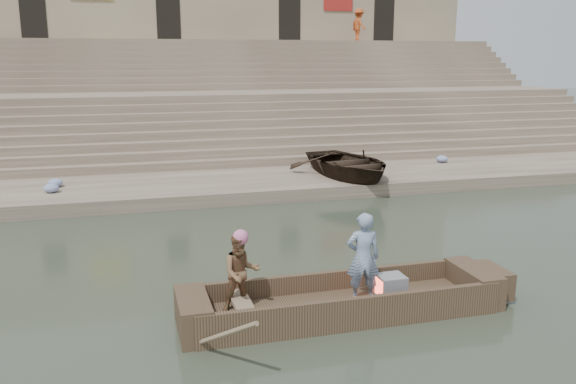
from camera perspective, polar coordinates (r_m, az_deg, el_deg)
name	(u,v)px	position (r m, az deg, el deg)	size (l,w,h in m)	color
ground	(368,269)	(12.67, 7.67, -7.33)	(120.00, 120.00, 0.00)	#2B3528
lower_landing	(274,183)	(19.94, -1.31, 0.85)	(32.00, 4.00, 0.40)	gray
mid_landing	(233,124)	(27.00, -5.26, 6.54)	(32.00, 3.00, 2.80)	gray
upper_landing	(210,89)	(33.79, -7.47, 9.79)	(32.00, 3.00, 5.20)	gray
ghat_steps	(227,111)	(28.61, -5.89, 7.69)	(32.00, 11.00, 5.20)	gray
building_wall	(199,35)	(37.73, -8.50, 14.64)	(32.00, 5.07, 11.20)	tan
main_rowboat	(342,308)	(10.48, 5.21, -11.05)	(5.00, 1.30, 0.22)	brown
rowboat_trim	(354,297)	(10.47, 6.33, -9.93)	(6.04, 2.63, 2.00)	brown
standing_man	(363,258)	(10.26, 7.21, -6.25)	(0.58, 0.38, 1.58)	navy
rowing_man	(241,273)	(9.87, -4.51, -7.72)	(0.65, 0.50, 1.33)	#226835
television	(390,286)	(10.69, 9.77, -8.90)	(0.46, 0.42, 0.40)	slate
beached_rowboat	(348,163)	(20.06, 5.81, 2.75)	(3.09, 4.33, 0.90)	#2D2116
pedestrian	(359,25)	(35.88, 6.79, 15.61)	(1.19, 0.68, 1.83)	#AF471D
cloth_bundles	(204,175)	(19.78, -8.10, 1.61)	(14.26, 1.97, 0.26)	#3F5999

